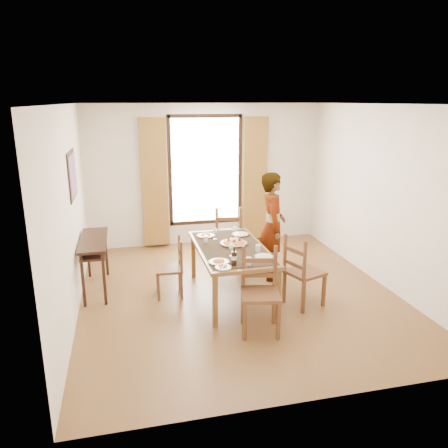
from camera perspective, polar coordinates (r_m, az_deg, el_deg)
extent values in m
plane|color=brown|center=(6.55, 1.80, -8.94)|extent=(5.00, 5.00, 0.00)
cube|color=white|center=(8.50, -2.49, 6.38)|extent=(4.50, 0.10, 2.70)
cube|color=white|center=(3.86, 11.64, -5.72)|extent=(4.50, 0.10, 2.70)
cube|color=white|center=(5.95, -19.52, 1.35)|extent=(0.10, 5.00, 2.70)
cube|color=white|center=(7.03, 19.95, 3.43)|extent=(0.10, 5.00, 2.70)
cube|color=white|center=(5.95, 2.03, 15.59)|extent=(4.50, 5.00, 0.04)
cube|color=white|center=(8.46, -2.46, 7.02)|extent=(1.30, 0.04, 2.00)
cube|color=olive|center=(8.31, -9.05, 5.28)|extent=(0.48, 0.10, 2.40)
cube|color=olive|center=(8.67, 4.04, 5.87)|extent=(0.48, 0.10, 2.40)
cube|color=black|center=(6.45, -19.22, 6.09)|extent=(0.02, 0.86, 0.66)
cube|color=#D52844|center=(6.45, -19.13, 6.10)|extent=(0.01, 0.76, 0.56)
cube|color=black|center=(6.66, -16.69, -2.02)|extent=(0.38, 1.20, 0.04)
cube|color=black|center=(6.69, -16.61, -3.00)|extent=(0.34, 1.10, 0.03)
cube|color=black|center=(6.29, -17.94, -7.08)|extent=(0.04, 0.04, 0.76)
cube|color=black|center=(7.31, -17.32, -3.78)|extent=(0.04, 0.04, 0.76)
cube|color=black|center=(6.26, -15.37, -6.94)|extent=(0.04, 0.04, 0.76)
cube|color=black|center=(7.29, -15.13, -3.65)|extent=(0.04, 0.04, 0.76)
cube|color=brown|center=(6.17, 0.93, -3.27)|extent=(0.94, 1.78, 0.05)
cube|color=black|center=(6.16, 0.94, -3.03)|extent=(0.87, 1.64, 0.01)
cube|color=brown|center=(5.48, -1.17, -10.09)|extent=(0.06, 0.06, 0.70)
cube|color=brown|center=(6.99, -4.03, -4.25)|extent=(0.06, 0.06, 0.70)
cube|color=brown|center=(5.69, 7.06, -9.19)|extent=(0.06, 0.06, 0.70)
cube|color=brown|center=(7.15, 2.49, -3.74)|extent=(0.06, 0.06, 0.70)
cube|color=brown|center=(6.36, -7.23, -5.84)|extent=(0.40, 0.40, 0.04)
cube|color=brown|center=(6.59, -8.69, -7.05)|extent=(0.04, 0.04, 0.41)
cube|color=brown|center=(6.60, -5.84, -6.89)|extent=(0.04, 0.04, 0.41)
cube|color=brown|center=(6.29, -8.57, -8.19)|extent=(0.04, 0.04, 0.41)
cube|color=brown|center=(6.30, -5.57, -8.02)|extent=(0.04, 0.04, 0.41)
cube|color=brown|center=(6.45, -5.86, -3.35)|extent=(0.03, 0.03, 0.45)
cube|color=brown|center=(6.14, -5.59, -4.34)|extent=(0.03, 0.03, 0.45)
cube|color=brown|center=(6.33, -5.71, -4.60)|extent=(0.04, 0.33, 0.05)
cube|color=brown|center=(6.27, -5.75, -3.21)|extent=(0.04, 0.33, 0.05)
cube|color=brown|center=(7.53, 0.45, -1.57)|extent=(0.52, 0.52, 0.04)
cube|color=brown|center=(7.81, 1.77, -2.83)|extent=(0.04, 0.04, 0.49)
cube|color=brown|center=(7.44, 2.10, -3.80)|extent=(0.04, 0.04, 0.49)
cube|color=brown|center=(7.78, -1.13, -2.90)|extent=(0.04, 0.04, 0.49)
cube|color=brown|center=(7.40, -0.94, -3.88)|extent=(0.04, 0.04, 0.49)
cube|color=brown|center=(7.27, 2.15, 0.04)|extent=(0.04, 0.04, 0.55)
cube|color=brown|center=(7.23, -0.96, -0.03)|extent=(0.04, 0.04, 0.55)
cube|color=brown|center=(7.28, 0.60, -0.82)|extent=(0.39, 0.09, 0.05)
cube|color=brown|center=(7.23, 0.60, 0.67)|extent=(0.39, 0.09, 0.05)
cube|color=brown|center=(5.34, 4.77, -9.17)|extent=(0.55, 0.55, 0.04)
cube|color=brown|center=(5.26, 2.73, -12.55)|extent=(0.04, 0.04, 0.49)
cube|color=brown|center=(5.61, 2.48, -10.63)|extent=(0.04, 0.04, 0.49)
cube|color=brown|center=(5.30, 7.09, -12.44)|extent=(0.04, 0.04, 0.49)
cube|color=brown|center=(5.64, 6.55, -10.55)|extent=(0.04, 0.04, 0.49)
cube|color=brown|center=(5.41, 2.54, -5.64)|extent=(0.04, 0.04, 0.55)
cube|color=brown|center=(5.44, 6.70, -5.59)|extent=(0.04, 0.04, 0.55)
cube|color=brown|center=(5.46, 4.60, -6.69)|extent=(0.39, 0.11, 0.05)
cube|color=brown|center=(5.39, 4.65, -4.75)|extent=(0.39, 0.11, 0.05)
cube|color=brown|center=(6.11, 10.50, -6.23)|extent=(0.57, 0.57, 0.04)
cube|color=brown|center=(6.21, 12.90, -8.41)|extent=(0.04, 0.04, 0.48)
cube|color=brown|center=(5.96, 10.31, -9.32)|extent=(0.04, 0.04, 0.48)
cube|color=brown|center=(6.45, 10.45, -7.31)|extent=(0.04, 0.04, 0.48)
cube|color=brown|center=(6.21, 7.87, -8.13)|extent=(0.04, 0.04, 0.48)
cube|color=brown|center=(5.75, 10.48, -4.80)|extent=(0.04, 0.04, 0.53)
cube|color=brown|center=(6.02, 7.97, -3.76)|extent=(0.04, 0.04, 0.53)
cube|color=brown|center=(5.92, 9.15, -5.23)|extent=(0.16, 0.37, 0.05)
cube|color=brown|center=(5.85, 9.23, -3.48)|extent=(0.16, 0.37, 0.05)
imported|color=#95979E|center=(6.86, 6.35, -0.30)|extent=(0.80, 0.68, 1.70)
cylinder|color=silver|center=(5.96, 4.47, -3.18)|extent=(0.07, 0.07, 0.10)
cylinder|color=silver|center=(6.34, -2.40, -1.97)|extent=(0.07, 0.07, 0.10)
cylinder|color=silver|center=(5.49, 3.26, -4.88)|extent=(0.07, 0.07, 0.10)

